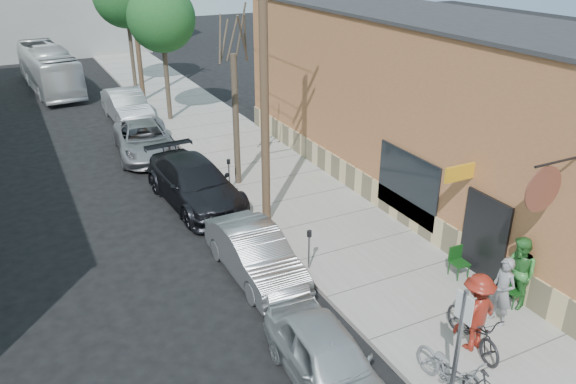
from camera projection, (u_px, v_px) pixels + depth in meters
name	position (u px, v px, depth m)	size (l,w,h in m)	color
ground	(260.00, 322.00, 14.39)	(120.00, 120.00, 0.00)	black
sidewalk	(246.00, 157.00, 25.04)	(4.50, 58.00, 0.15)	#9C9890
cafe_building	(424.00, 106.00, 20.77)	(6.60, 20.20, 6.61)	#A5653D
sign_post	(459.00, 338.00, 11.00)	(0.07, 0.45, 2.80)	slate
parking_meter_near	(309.00, 243.00, 16.12)	(0.14, 0.14, 1.24)	slate
parking_meter_far	(229.00, 169.00, 21.27)	(0.14, 0.14, 1.24)	slate
utility_pole_near	(262.00, 67.00, 17.10)	(3.57, 0.28, 10.00)	#503A28
utility_pole_far	(134.00, 9.00, 31.43)	(1.80, 0.28, 10.00)	#503A28
tree_bare	(236.00, 121.00, 21.19)	(0.24, 0.24, 5.04)	#44392C
tree_leafy_mid	(161.00, 18.00, 27.92)	(3.39, 3.39, 6.89)	#44392C
patio_chair_a	(460.00, 263.00, 15.90)	(0.50, 0.50, 0.88)	#113D12
patio_chair_b	(514.00, 290.00, 14.67)	(0.50, 0.50, 0.88)	#113D12
patron_grey	(503.00, 291.00, 13.80)	(0.67, 0.44, 1.83)	gray
patron_green	(519.00, 273.00, 14.43)	(0.96, 0.74, 1.97)	#327D34
cyclist	(476.00, 312.00, 12.91)	(1.27, 0.73, 1.97)	maroon
cyclist_bike	(473.00, 328.00, 13.10)	(0.70, 2.01, 1.05)	black
parked_bike_b	(451.00, 372.00, 11.76)	(0.71, 2.04, 1.07)	slate
car_0	(327.00, 359.00, 12.10)	(1.65, 4.11, 1.40)	silver
car_1	(255.00, 254.00, 16.10)	(1.53, 4.38, 1.44)	gray
car_2	(195.00, 183.00, 20.52)	(2.27, 5.58, 1.62)	black
car_3	(144.00, 140.00, 25.15)	(2.39, 5.17, 1.44)	#929298
car_4	(127.00, 106.00, 29.83)	(1.74, 5.00, 1.65)	silver
bus	(49.00, 69.00, 35.68)	(2.32, 9.91, 2.76)	white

